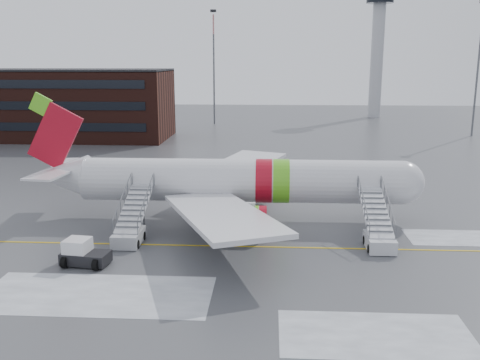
# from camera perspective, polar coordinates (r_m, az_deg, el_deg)

# --- Properties ---
(ground) EXTENTS (260.00, 260.00, 0.00)m
(ground) POSITION_cam_1_polar(r_m,az_deg,el_deg) (42.19, -2.94, -6.58)
(ground) COLOR #494C4F
(ground) RESTS_ON ground
(airliner) EXTENTS (35.03, 32.97, 11.18)m
(airliner) POSITION_cam_1_polar(r_m,az_deg,el_deg) (47.23, -1.01, -0.14)
(airliner) COLOR silver
(airliner) RESTS_ON ground
(airstair_fwd) EXTENTS (2.05, 7.70, 3.48)m
(airstair_fwd) POSITION_cam_1_polar(r_m,az_deg,el_deg) (42.25, 14.51, -5.43)
(airstair_fwd) COLOR silver
(airstair_fwd) RESTS_ON ground
(airstair_aft) EXTENTS (2.05, 7.70, 3.48)m
(airstair_aft) POSITION_cam_1_polar(r_m,az_deg,el_deg) (42.82, -11.58, -5.03)
(airstair_aft) COLOR #A4A6AB
(airstair_aft) RESTS_ON ground
(pushback_tug) EXTENTS (3.41, 2.73, 1.83)m
(pushback_tug) POSITION_cam_1_polar(r_m,az_deg,el_deg) (38.92, -16.42, -7.53)
(pushback_tug) COLOR black
(pushback_tug) RESTS_ON ground
(control_tower) EXTENTS (6.40, 6.40, 30.00)m
(control_tower) POSITION_cam_1_polar(r_m,az_deg,el_deg) (137.07, 14.50, 14.35)
(control_tower) COLOR #B2B5BA
(control_tower) RESTS_ON ground
(light_mast_far_ne) EXTENTS (1.20, 1.20, 24.25)m
(light_mast_far_ne) POSITION_cam_1_polar(r_m,az_deg,el_deg) (108.30, 24.11, 11.60)
(light_mast_far_ne) COLOR #595B60
(light_mast_far_ne) RESTS_ON ground
(light_mast_far_n) EXTENTS (1.20, 1.20, 24.25)m
(light_mast_far_n) POSITION_cam_1_polar(r_m,az_deg,el_deg) (118.23, -2.82, 12.67)
(light_mast_far_n) COLOR #595B60
(light_mast_far_n) RESTS_ON ground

